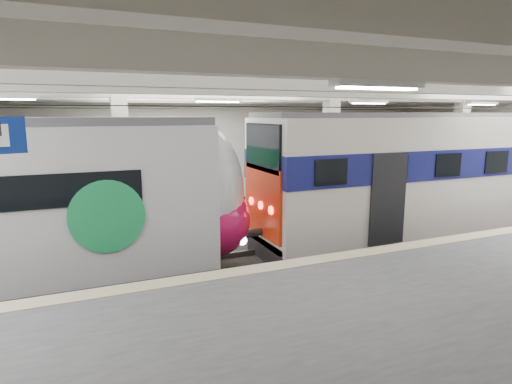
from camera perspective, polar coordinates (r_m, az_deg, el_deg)
name	(u,v)px	position (r m, az deg, el deg)	size (l,w,h in m)	color
station_hall	(265,164)	(10.82, 1.20, 3.74)	(36.00, 24.00, 5.75)	black
modern_emu	(3,213)	(11.88, -30.63, -2.37)	(13.66, 2.82, 4.41)	silver
older_rer	(435,173)	(16.74, 22.77, 2.31)	(13.80, 3.05, 4.54)	beige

